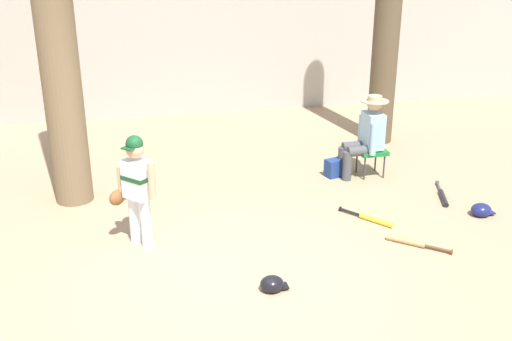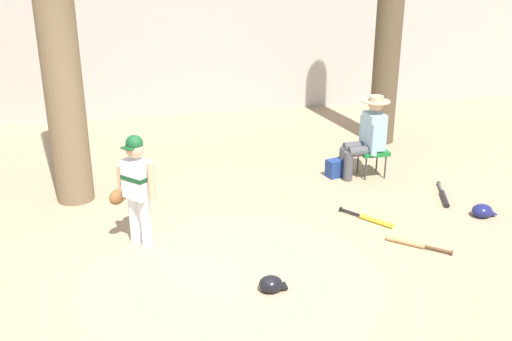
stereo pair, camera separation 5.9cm
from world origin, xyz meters
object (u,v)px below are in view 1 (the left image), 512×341
at_px(seated_spectator, 366,134).
at_px(batting_helmet_navy, 481,210).
at_px(folding_stool, 371,152).
at_px(bat_wood_tan, 411,242).
at_px(bat_black_composite, 443,196).
at_px(handbag_beside_stool, 337,167).
at_px(young_ballplayer, 136,184).
at_px(batting_helmet_black, 272,284).
at_px(tree_behind_spectator, 388,12).
at_px(bat_yellow_trainer, 372,219).

distance_m(seated_spectator, batting_helmet_navy, 1.94).
relative_size(folding_stool, seated_spectator, 0.34).
relative_size(bat_wood_tan, bat_black_composite, 0.78).
bearing_deg(seated_spectator, handbag_beside_stool, 167.52).
relative_size(young_ballplayer, folding_stool, 3.18).
bearing_deg(bat_wood_tan, batting_helmet_navy, 22.97).
bearing_deg(batting_helmet_black, seated_spectator, 52.22).
relative_size(handbag_beside_stool, batting_helmet_black, 1.19).
bearing_deg(seated_spectator, batting_helmet_navy, -60.27).
relative_size(tree_behind_spectator, young_ballplayer, 3.86).
xyz_separation_m(handbag_beside_stool, bat_black_composite, (1.11, -1.10, -0.10)).
bearing_deg(bat_black_composite, batting_helmet_black, -149.24).
bearing_deg(tree_behind_spectator, handbag_beside_stool, -132.56).
xyz_separation_m(tree_behind_spectator, bat_black_composite, (-0.17, -2.49, -2.12)).
bearing_deg(batting_helmet_black, tree_behind_spectator, 54.49).
distance_m(bat_wood_tan, batting_helmet_navy, 1.32).
relative_size(folding_stool, batting_helmet_navy, 1.35).
height_order(bat_wood_tan, batting_helmet_black, batting_helmet_black).
xyz_separation_m(young_ballplayer, bat_black_composite, (4.03, 0.38, -0.71)).
bearing_deg(batting_helmet_black, folding_stool, 50.93).
xyz_separation_m(folding_stool, bat_wood_tan, (-0.40, -2.13, -0.33)).
relative_size(young_ballplayer, bat_black_composite, 1.71).
relative_size(handbag_beside_stool, batting_helmet_navy, 1.12).
relative_size(young_ballplayer, batting_helmet_navy, 4.29).
relative_size(seated_spectator, bat_wood_tan, 2.01).
relative_size(seated_spectator, handbag_beside_stool, 3.53).
distance_m(tree_behind_spectator, bat_yellow_trainer, 3.87).
bearing_deg(tree_behind_spectator, young_ballplayer, -145.63).
relative_size(bat_black_composite, bat_yellow_trainer, 1.18).
xyz_separation_m(folding_stool, batting_helmet_navy, (0.82, -1.61, -0.29)).
bearing_deg(bat_yellow_trainer, tree_behind_spectator, 64.88).
bearing_deg(batting_helmet_navy, tree_behind_spectator, 90.65).
bearing_deg(young_ballplayer, tree_behind_spectator, 34.37).
bearing_deg(bat_wood_tan, young_ballplayer, 166.37).
distance_m(folding_stool, bat_black_composite, 1.24).
height_order(folding_stool, batting_helmet_black, folding_stool).
bearing_deg(tree_behind_spectator, seated_spectator, -121.03).
distance_m(bat_yellow_trainer, batting_helmet_black, 2.01).
bearing_deg(tree_behind_spectator, batting_helmet_navy, -89.35).
distance_m(seated_spectator, bat_wood_tan, 2.23).
distance_m(handbag_beside_stool, batting_helmet_black, 3.24).
height_order(tree_behind_spectator, handbag_beside_stool, tree_behind_spectator).
xyz_separation_m(bat_black_composite, batting_helmet_navy, (0.20, -0.59, 0.04)).
xyz_separation_m(folding_stool, handbag_beside_stool, (-0.49, 0.09, -0.23)).
bearing_deg(batting_helmet_black, bat_yellow_trainer, 37.59).
relative_size(folding_stool, batting_helmet_black, 1.44).
height_order(batting_helmet_black, batting_helmet_navy, batting_helmet_navy).
bearing_deg(folding_stool, seated_spectator, -179.82).
xyz_separation_m(bat_wood_tan, bat_yellow_trainer, (-0.19, 0.67, 0.00)).
bearing_deg(batting_helmet_black, batting_helmet_navy, 19.67).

